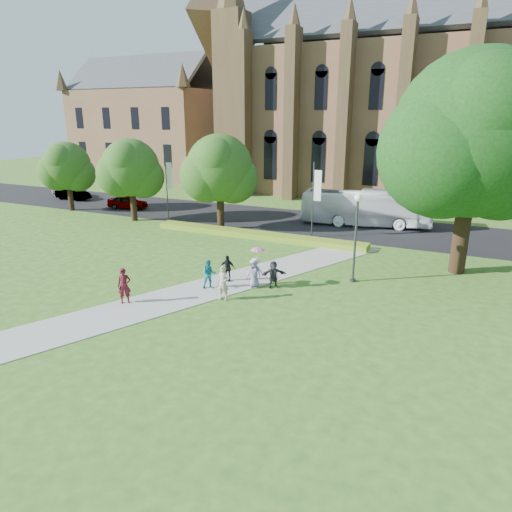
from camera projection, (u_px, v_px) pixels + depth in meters
The scene contains 25 objects.
ground at pixel (186, 299), 24.59m from camera, with size 160.00×160.00×0.00m, color #345F1C.
road at pixel (307, 223), 41.86m from camera, with size 160.00×10.00×0.02m, color black.
footpath at pixel (196, 292), 25.45m from camera, with size 3.20×30.00×0.04m, color #B2B2A8.
flower_hedge at pixel (256, 235), 36.74m from camera, with size 18.00×1.40×0.45m, color #A8AF23.
cathedral at pixel (454, 82), 50.98m from camera, with size 52.60×18.25×28.00m.
building_west at pixel (151, 116), 71.98m from camera, with size 22.00×14.00×18.30m.
streetlamp at pixel (356, 228), 26.17m from camera, with size 0.44×0.44×5.24m.
large_tree at pixel (475, 135), 26.31m from camera, with size 9.60×9.60×13.20m.
street_tree_0 at pixel (131, 168), 41.34m from camera, with size 5.20×5.20×7.50m.
street_tree_1 at pixel (220, 168), 38.01m from camera, with size 5.60×5.60×8.05m.
street_tree_2 at pixel (67, 166), 45.97m from camera, with size 4.80×4.80×6.95m.
banner_pole_0 at pixel (314, 196), 35.85m from camera, with size 0.70×0.10×6.00m.
banner_pole_1 at pixel (168, 185), 41.55m from camera, with size 0.70×0.10×6.00m.
tour_coach at pixel (365, 208), 40.40m from camera, with size 2.64×11.29×3.14m, color white.
car_0 at pixel (128, 202), 47.82m from camera, with size 1.67×4.15×1.41m, color gray.
car_1 at pixel (73, 194), 52.88m from camera, with size 1.47×4.22×1.39m, color gray.
car_2 at pixel (70, 191), 54.94m from camera, with size 2.01×4.95×1.44m, color gray.
pedestrian_0 at pixel (124, 286), 23.70m from camera, with size 0.69×0.45×1.89m, color #4E111A.
pedestrian_1 at pixel (209, 274), 25.70m from camera, with size 0.81×0.63×1.68m, color teal.
pedestrian_2 at pixel (255, 271), 26.30m from camera, with size 1.03×0.59×1.60m, color white.
pedestrian_3 at pixel (227, 268), 26.91m from camera, with size 0.92×0.38×1.57m, color black.
pedestrian_4 at pixel (254, 274), 25.97m from camera, with size 0.77×0.50×1.59m, color gray.
pedestrian_5 at pixel (273, 274), 25.89m from camera, with size 1.45×0.46×1.56m, color #25262D.
pedestrian_6 at pixel (223, 283), 24.14m from camera, with size 0.68×0.45×1.86m, color #AD9C90.
parasol at pixel (258, 254), 25.65m from camera, with size 0.79×0.79×0.69m, color #C68C9E.
Camera 1 is at (13.15, -19.00, 9.50)m, focal length 32.00 mm.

